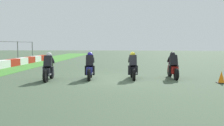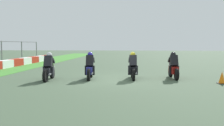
# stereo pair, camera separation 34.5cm
# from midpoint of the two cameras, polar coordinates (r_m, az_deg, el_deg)

# --- Properties ---
(ground_plane) EXTENTS (120.00, 120.00, 0.00)m
(ground_plane) POSITION_cam_midpoint_polar(r_m,az_deg,el_deg) (13.39, 0.59, -3.85)
(ground_plane) COLOR #41553E
(rider_lane_a) EXTENTS (2.04, 0.55, 1.51)m
(rider_lane_a) POSITION_cam_midpoint_polar(r_m,az_deg,el_deg) (14.04, 15.05, -1.06)
(rider_lane_a) COLOR black
(rider_lane_a) RESTS_ON ground_plane
(rider_lane_b) EXTENTS (2.04, 0.55, 1.51)m
(rider_lane_b) POSITION_cam_midpoint_polar(r_m,az_deg,el_deg) (13.52, 5.70, -1.13)
(rider_lane_b) COLOR black
(rider_lane_b) RESTS_ON ground_plane
(rider_lane_c) EXTENTS (2.04, 0.56, 1.51)m
(rider_lane_c) POSITION_cam_midpoint_polar(r_m,az_deg,el_deg) (13.44, -4.51, -1.16)
(rider_lane_c) COLOR black
(rider_lane_c) RESTS_ON ground_plane
(rider_lane_d) EXTENTS (2.04, 0.56, 1.51)m
(rider_lane_d) POSITION_cam_midpoint_polar(r_m,az_deg,el_deg) (13.35, -14.03, -1.32)
(rider_lane_d) COLOR black
(rider_lane_d) RESTS_ON ground_plane
(traffic_cone) EXTENTS (0.40, 0.40, 0.60)m
(traffic_cone) POSITION_cam_midpoint_polar(r_m,az_deg,el_deg) (13.09, 25.29, -3.24)
(traffic_cone) COLOR black
(traffic_cone) RESTS_ON ground_plane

